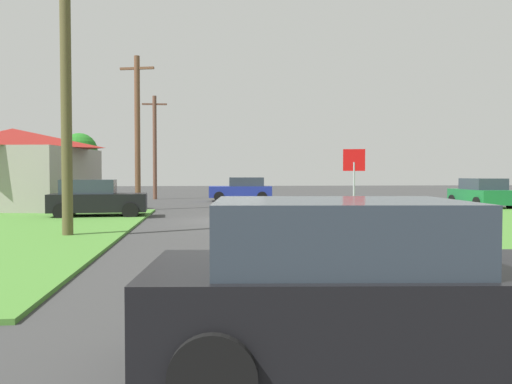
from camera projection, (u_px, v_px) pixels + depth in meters
ground_plane at (231, 221)px, 20.70m from camera, size 120.00×120.00×0.00m
lane_stripe_center at (250, 250)px, 12.75m from camera, size 0.20×14.00×0.01m
stop_sign at (354, 171)px, 19.17m from camera, size 0.79×0.22×2.77m
car_behind_on_main_road at (361, 287)px, 4.87m from camera, size 4.26×2.40×1.62m
parked_car_near_building at (96, 199)px, 22.20m from camera, size 4.09×2.21×1.62m
car_approaching_junction at (242, 189)px, 35.66m from camera, size 4.30×2.21×1.62m
car_on_crossroad at (481, 193)px, 28.15m from camera, size 2.08×3.96×1.62m
utility_pole_near at (66, 87)px, 15.11m from camera, size 1.80×0.31×8.53m
utility_pole_mid at (137, 131)px, 26.66m from camera, size 1.77×0.58×7.86m
utility_pole_far at (155, 146)px, 38.13m from camera, size 1.80×0.29×7.54m
oak_tree_left at (80, 151)px, 37.97m from camera, size 2.53×2.53×4.83m
barn at (13, 169)px, 26.94m from camera, size 8.00×7.52×4.20m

